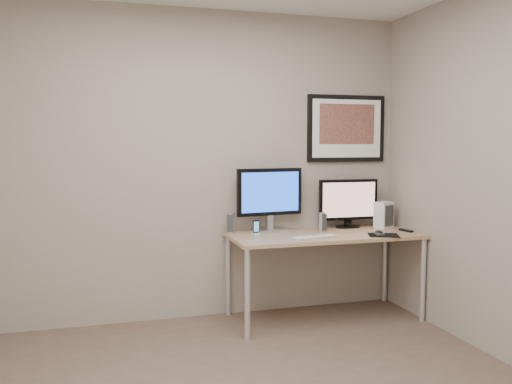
# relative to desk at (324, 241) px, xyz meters

# --- Properties ---
(room) EXTENTS (3.60, 3.60, 3.60)m
(room) POSITION_rel_desk_xyz_m (-1.00, -0.90, 0.98)
(room) COLOR white
(room) RESTS_ON ground
(desk) EXTENTS (1.60, 0.70, 0.73)m
(desk) POSITION_rel_desk_xyz_m (0.00, 0.00, 0.00)
(desk) COLOR #9A744A
(desk) RESTS_ON floor
(framed_art) EXTENTS (0.75, 0.04, 0.60)m
(framed_art) POSITION_rel_desk_xyz_m (0.35, 0.33, 0.96)
(framed_art) COLOR black
(framed_art) RESTS_ON room
(monitor_large) EXTENTS (0.60, 0.22, 0.54)m
(monitor_large) POSITION_rel_desk_xyz_m (-0.41, 0.24, 0.37)
(monitor_large) COLOR #B2B2B8
(monitor_large) RESTS_ON desk
(monitor_tv) EXTENTS (0.56, 0.13, 0.44)m
(monitor_tv) POSITION_rel_desk_xyz_m (0.33, 0.23, 0.30)
(monitor_tv) COLOR black
(monitor_tv) RESTS_ON desk
(speaker_left) EXTENTS (0.09, 0.09, 0.17)m
(speaker_left) POSITION_rel_desk_xyz_m (-0.76, 0.24, 0.15)
(speaker_left) COLOR #B2B2B8
(speaker_left) RESTS_ON desk
(speaker_right) EXTENTS (0.09, 0.09, 0.17)m
(speaker_right) POSITION_rel_desk_xyz_m (0.01, 0.09, 0.15)
(speaker_right) COLOR #B2B2B8
(speaker_right) RESTS_ON desk
(phone_dock) EXTENTS (0.07, 0.07, 0.12)m
(phone_dock) POSITION_rel_desk_xyz_m (-0.57, 0.11, 0.13)
(phone_dock) COLOR black
(phone_dock) RESTS_ON desk
(keyboard) EXTENTS (0.40, 0.17, 0.01)m
(keyboard) POSITION_rel_desk_xyz_m (-0.16, -0.18, 0.07)
(keyboard) COLOR silver
(keyboard) RESTS_ON desk
(mousepad) EXTENTS (0.31, 0.29, 0.00)m
(mousepad) POSITION_rel_desk_xyz_m (0.43, -0.23, 0.07)
(mousepad) COLOR black
(mousepad) RESTS_ON desk
(mouse) EXTENTS (0.08, 0.11, 0.04)m
(mouse) POSITION_rel_desk_xyz_m (0.40, -0.20, 0.09)
(mouse) COLOR black
(mouse) RESTS_ON mousepad
(remote) EXTENTS (0.06, 0.16, 0.02)m
(remote) POSITION_rel_desk_xyz_m (0.72, -0.10, 0.08)
(remote) COLOR black
(remote) RESTS_ON desk
(fan_unit) EXTENTS (0.19, 0.17, 0.24)m
(fan_unit) POSITION_rel_desk_xyz_m (0.63, 0.11, 0.18)
(fan_unit) COLOR silver
(fan_unit) RESTS_ON desk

